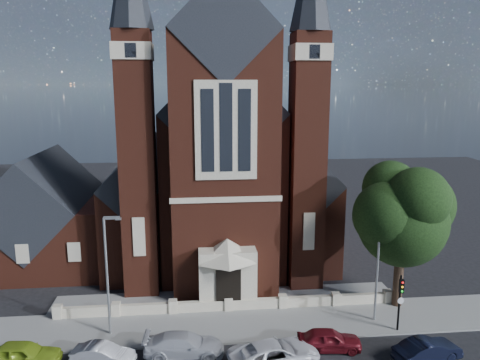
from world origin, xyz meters
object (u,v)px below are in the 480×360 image
Objects in this scene: car_silver_b at (184,345)px; car_dark_red at (329,340)px; traffic_signal at (400,296)px; street_lamp_right at (379,259)px; car_lime_van at (23,354)px; church at (216,163)px; car_silver_a at (103,355)px; car_navy at (427,350)px; car_white_suv at (274,354)px; street_tree at (406,217)px; street_lamp_left at (108,269)px; parish_hall at (45,220)px.

car_silver_b is 1.22× the size of car_dark_red.
street_lamp_right is at bearing 120.01° from traffic_signal.
car_lime_van is at bearing 94.82° from car_dark_red.
church is 24.81m from car_silver_a.
car_silver_b is at bearing -71.88° from car_silver_a.
car_silver_b is (-14.13, -1.34, -1.88)m from traffic_signal.
car_navy is at bearing -85.29° from traffic_signal.
car_lime_van is at bearing 70.81° from car_white_suv.
traffic_signal is (-1.60, -3.28, -4.38)m from street_tree.
car_dark_red is (-6.79, -4.89, -6.28)m from street_tree.
street_lamp_right reaches higher than car_silver_b.
street_lamp_left is 2.03× the size of car_dark_red.
car_lime_van is (-25.08, -4.74, -6.22)m from street_tree.
parish_hall is 27.96m from car_dark_red.
church reaches higher than street_lamp_right.
parish_hall is 3.29× the size of car_silver_a.
street_lamp_left reaches higher than car_silver_b.
traffic_signal is at bearing -61.80° from church.
church reaches higher than car_silver_b.
car_silver_b is at bearing -98.14° from church.
car_white_suv is 1.30× the size of car_navy.
car_navy is (11.28, -23.90, -7.50)m from church.
car_lime_van is 0.80× the size of car_white_suv.
car_silver_a is (0.06, -3.34, -3.99)m from street_lamp_left.
car_dark_red is (8.93, -0.27, -0.03)m from car_silver_b.
street_lamp_right is at bearing -61.96° from church.
street_tree is 2.67× the size of traffic_signal.
church is at bearing 17.16° from parish_hall.
street_lamp_left is 20.20m from car_navy.
car_white_suv is 1.36× the size of car_dark_red.
car_silver_a is 0.93× the size of car_dark_red.
car_dark_red is at bearing -13.06° from street_lamp_left.
church is at bearing -8.16° from car_white_suv.
traffic_signal is at bearing -80.79° from car_silver_b.
car_silver_a is (4.63, -0.31, -0.13)m from car_lime_van.
car_white_suv is (2.14, -23.46, -7.43)m from church.
church is 3.26× the size of street_tree.
street_lamp_right is 2.02× the size of traffic_signal.
car_silver_a is at bearing 99.02° from car_silver_b.
church is 6.42× the size of car_white_suv.
street_lamp_left is at bearing 62.49° from car_silver_b.
car_lime_van is 0.90× the size of car_silver_b.
parish_hall is 2.80× the size of car_lime_van.
parish_hall reaches higher than car_navy.
car_navy is at bearing -81.94° from car_silver_a.
church is at bearing 19.99° from car_dark_red.
car_dark_red is 0.95× the size of car_navy.
street_lamp_left is 1.93× the size of car_navy.
street_tree is 26.27m from car_lime_van.
car_white_suv is (18.14, -18.52, -3.26)m from parish_hall.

